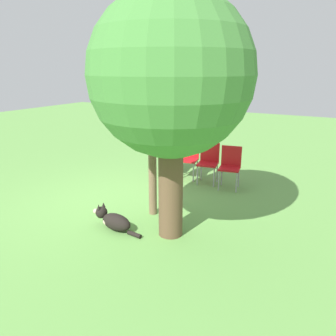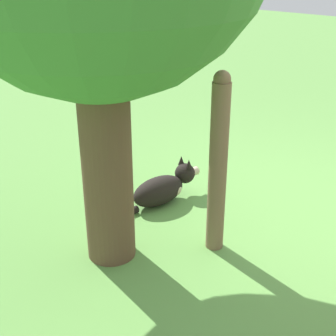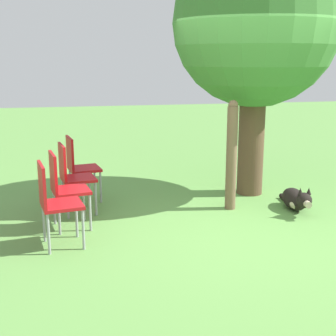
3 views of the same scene
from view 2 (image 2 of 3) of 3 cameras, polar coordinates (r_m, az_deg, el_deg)
ground_plane at (r=4.45m, az=11.26°, el=-5.65°), size 30.00×30.00×0.00m
dog at (r=4.52m, az=-0.52°, el=-2.45°), size 0.34×1.01×0.39m
fence_post at (r=3.60m, az=6.12°, el=0.43°), size 0.14×0.14×1.47m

